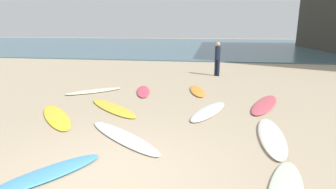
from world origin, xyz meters
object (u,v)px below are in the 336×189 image
Objects in this scene: surfboard_8 at (56,117)px; beachgoer_near at (218,57)px; surfboard_9 at (143,91)px; surfboard_2 at (272,136)px; surfboard_6 at (94,91)px; surfboard_1 at (265,104)px; surfboard_5 at (48,174)px; surfboard_0 at (113,108)px; surfboard_7 at (197,91)px; surfboard_4 at (123,137)px; surfboard_3 at (209,111)px.

surfboard_8 is 8.79m from beachgoer_near.
surfboard_2 is at bearing 121.52° from surfboard_9.
surfboard_1 is at bearing 41.13° from surfboard_6.
surfboard_5 is (-4.03, -2.30, -0.00)m from surfboard_2.
surfboard_7 reaches higher than surfboard_0.
surfboard_5 is 0.97× the size of surfboard_7.
surfboard_2 is 6.84m from surfboard_6.
beachgoer_near is at bearing 92.58° from surfboard_6.
surfboard_4 is at bearing -111.78° from surfboard_0.
surfboard_0 is 0.98× the size of surfboard_1.
surfboard_2 is at bearing 103.10° from surfboard_7.
surfboard_2 is 2.19m from surfboard_3.
surfboard_0 is at bearing 66.01° from surfboard_9.
surfboard_2 reaches higher than surfboard_0.
surfboard_5 is (0.32, -3.84, 0.01)m from surfboard_0.
surfboard_3 is 3.34m from surfboard_9.
surfboard_7 is (2.10, 6.52, 0.00)m from surfboard_5.
surfboard_5 is 3.19m from surfboard_8.
surfboard_5 is 6.11m from surfboard_9.
surfboard_8 is (-1.56, 2.78, -0.01)m from surfboard_5.
surfboard_0 is 2.36m from surfboard_4.
surfboard_9 is at bearing 140.16° from surfboard_2.
surfboard_4 is 1.31× the size of surfboard_7.
surfboard_1 is at bearing 84.16° from surfboard_5.
surfboard_4 is at bearing 127.22° from beachgoer_near.
beachgoer_near is at bearing 24.74° from surfboard_4.
surfboard_3 is at bearing -45.96° from surfboard_0.
surfboard_0 is at bearing 34.23° from surfboard_1.
surfboard_0 is 2.30m from surfboard_9.
surfboard_0 is 1.28× the size of surfboard_9.
surfboard_9 reaches higher than surfboard_4.
beachgoer_near is at bearing 109.68° from surfboard_5.
surfboard_4 is 8.90m from beachgoer_near.
surfboard_7 is at bearing -0.30° from surfboard_0.
surfboard_3 is (2.92, 0.12, 0.01)m from surfboard_0.
surfboard_1 is 1.31× the size of surfboard_9.
surfboard_5 is 0.75× the size of surfboard_8.
surfboard_2 is 0.95× the size of surfboard_8.
surfboard_6 is 6.57m from beachgoer_near.
surfboard_0 is 4.62m from surfboard_2.
surfboard_2 reaches higher than surfboard_8.
surfboard_0 is 1.00× the size of surfboard_8.
surfboard_0 is 1.29× the size of surfboard_7.
surfboard_0 is at bearing 129.99° from surfboard_5.
surfboard_7 reaches higher than surfboard_5.
surfboard_0 is 1.47× the size of beachgoer_near.
surfboard_4 is at bearing -166.36° from surfboard_2.
surfboard_7 is 0.77× the size of surfboard_8.
surfboard_1 is at bearing -9.26° from surfboard_4.
surfboard_7 is (1.37, 4.79, 0.01)m from surfboard_4.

